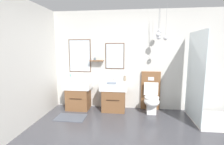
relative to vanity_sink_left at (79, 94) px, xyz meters
name	(u,v)px	position (x,y,z in m)	size (l,w,h in m)	color
wall_back	(136,60)	(1.49, 0.27, 0.89)	(4.60, 0.66, 2.54)	beige
bath_mat	(71,117)	(0.00, -0.60, -0.38)	(0.68, 0.44, 0.01)	#474C56
vanity_sink_left	(79,94)	(0.00, 0.00, 0.00)	(0.68, 0.50, 0.73)	brown
tap_on_left_sink	(80,78)	(0.00, 0.18, 0.41)	(0.03, 0.13, 0.11)	silver
vanity_sink_right	(114,96)	(0.94, 0.00, 0.00)	(0.68, 0.50, 0.73)	brown
tap_on_right_sink	(115,79)	(0.94, 0.18, 0.41)	(0.03, 0.13, 0.11)	silver
toilet	(151,97)	(1.87, 0.01, -0.01)	(0.48, 0.62, 1.00)	brown
toothbrush_cup	(71,78)	(-0.26, 0.17, 0.40)	(0.07, 0.07, 0.20)	silver
soap_dispenser	(125,78)	(1.21, 0.18, 0.42)	(0.06, 0.06, 0.19)	gray
folded_hand_towel	(112,83)	(0.90, -0.15, 0.36)	(0.22, 0.16, 0.04)	gray
shower_tray	(206,103)	(3.00, -0.41, 0.03)	(0.91, 1.00, 1.95)	white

